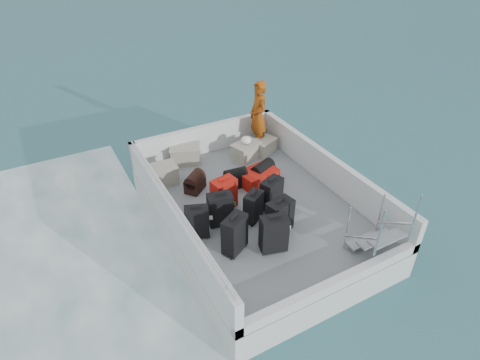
% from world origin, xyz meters
% --- Properties ---
extents(ground, '(160.00, 160.00, 0.00)m').
position_xyz_m(ground, '(0.00, 0.00, 0.00)').
color(ground, '#184555').
rests_on(ground, ground).
extents(wake_foam, '(10.00, 10.00, 0.00)m').
position_xyz_m(wake_foam, '(-4.80, 0.00, 0.00)').
color(wake_foam, white).
rests_on(wake_foam, ground).
extents(ferry_hull, '(3.60, 5.00, 0.60)m').
position_xyz_m(ferry_hull, '(0.00, 0.00, 0.30)').
color(ferry_hull, silver).
rests_on(ferry_hull, ground).
extents(deck, '(3.30, 4.70, 0.02)m').
position_xyz_m(deck, '(0.00, 0.00, 0.61)').
color(deck, gray).
rests_on(deck, ferry_hull).
extents(deck_fittings, '(3.60, 5.00, 0.90)m').
position_xyz_m(deck_fittings, '(0.35, -0.32, 0.99)').
color(deck_fittings, silver).
rests_on(deck_fittings, deck).
extents(suitcase_0, '(0.53, 0.45, 0.71)m').
position_xyz_m(suitcase_0, '(-0.97, -0.93, 0.98)').
color(suitcase_0, black).
rests_on(suitcase_0, deck).
extents(suitcase_1, '(0.48, 0.38, 0.63)m').
position_xyz_m(suitcase_1, '(-1.38, -0.28, 0.93)').
color(suitcase_1, black).
rests_on(suitcase_1, deck).
extents(suitcase_2, '(0.50, 0.36, 0.66)m').
position_xyz_m(suitcase_2, '(-0.87, -0.17, 0.95)').
color(suitcase_2, black).
rests_on(suitcase_2, deck).
extents(suitcase_3, '(0.51, 0.38, 0.70)m').
position_xyz_m(suitcase_3, '(-0.38, -1.23, 0.97)').
color(suitcase_3, black).
rests_on(suitcase_3, deck).
extents(suitcase_4, '(0.47, 0.42, 0.60)m').
position_xyz_m(suitcase_4, '(-0.27, -0.36, 0.92)').
color(suitcase_4, black).
rests_on(suitcase_4, deck).
extents(suitcase_5, '(0.52, 0.36, 0.66)m').
position_xyz_m(suitcase_5, '(-0.59, 0.23, 0.95)').
color(suitcase_5, '#B6140E').
rests_on(suitcase_5, deck).
extents(suitcase_6, '(0.53, 0.38, 0.67)m').
position_xyz_m(suitcase_6, '(-0.02, -0.87, 0.95)').
color(suitcase_6, black).
rests_on(suitcase_6, deck).
extents(suitcase_7, '(0.52, 0.41, 0.64)m').
position_xyz_m(suitcase_7, '(0.23, -0.19, 0.94)').
color(suitcase_7, black).
rests_on(suitcase_7, deck).
extents(suitcase_8, '(0.88, 0.65, 0.32)m').
position_xyz_m(suitcase_8, '(0.44, 0.65, 0.78)').
color(suitcase_8, '#B6140E').
rests_on(suitcase_8, deck).
extents(duffel_0, '(0.54, 0.51, 0.32)m').
position_xyz_m(duffel_0, '(-0.85, 1.06, 0.78)').
color(duffel_0, black).
rests_on(duffel_0, deck).
extents(duffel_1, '(0.49, 0.35, 0.32)m').
position_xyz_m(duffel_1, '(-0.03, 0.79, 0.78)').
color(duffel_1, black).
rests_on(duffel_1, deck).
extents(duffel_2, '(0.60, 0.47, 0.32)m').
position_xyz_m(duffel_2, '(0.61, 0.73, 0.78)').
color(duffel_2, black).
rests_on(duffel_2, deck).
extents(crate_0, '(0.66, 0.48, 0.38)m').
position_xyz_m(crate_0, '(-1.38, 1.65, 0.81)').
color(crate_0, '#9D9A89').
rests_on(crate_0, deck).
extents(crate_1, '(0.77, 0.66, 0.39)m').
position_xyz_m(crate_1, '(-0.60, 2.20, 0.82)').
color(crate_1, '#9D9A89').
rests_on(crate_1, deck).
extents(crate_2, '(0.71, 0.59, 0.37)m').
position_xyz_m(crate_2, '(0.72, 1.67, 0.80)').
color(crate_2, '#9D9A89').
rests_on(crate_2, deck).
extents(crate_3, '(0.65, 0.56, 0.33)m').
position_xyz_m(crate_3, '(1.23, 1.70, 0.78)').
color(crate_3, '#9D9A89').
rests_on(crate_3, deck).
extents(yellow_bag, '(0.28, 0.26, 0.22)m').
position_xyz_m(yellow_bag, '(1.06, 1.75, 0.73)').
color(yellow_bag, yellow).
rests_on(yellow_bag, deck).
extents(white_bag, '(0.24, 0.24, 0.18)m').
position_xyz_m(white_bag, '(0.72, 1.67, 1.08)').
color(white_bag, white).
rests_on(white_bag, crate_2).
extents(passenger, '(0.49, 0.68, 1.71)m').
position_xyz_m(passenger, '(1.23, 2.00, 1.47)').
color(passenger, '#CC5B13').
rests_on(passenger, deck).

